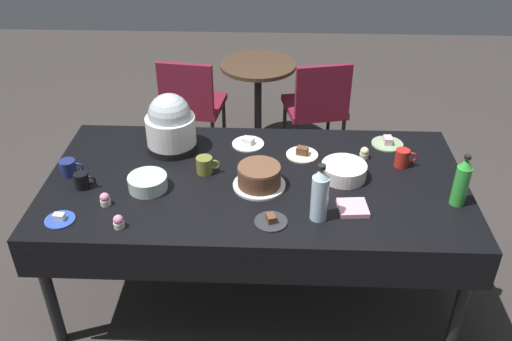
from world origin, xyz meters
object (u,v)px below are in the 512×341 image
(dessert_plate_charcoal, at_px, (271,221))
(potluck_table, at_px, (256,188))
(dessert_plate_cobalt, at_px, (60,219))
(slow_cooker, at_px, (170,125))
(cupcake_rose, at_px, (364,153))
(dessert_plate_sage, at_px, (387,143))
(coffee_mug_navy, at_px, (69,168))
(dessert_plate_cream, at_px, (302,153))
(cupcake_lemon, at_px, (119,222))
(soda_bottle_lime_soda, at_px, (462,182))
(ceramic_snack_bowl, at_px, (344,171))
(soda_bottle_water, at_px, (320,194))
(frosted_layer_cake, at_px, (259,177))
(dessert_plate_white, at_px, (248,143))
(cupcake_vanilla, at_px, (105,199))
(coffee_mug_red, at_px, (403,158))
(maroon_chair_right, at_px, (317,103))
(coffee_mug_olive, at_px, (205,165))
(round_cafe_table, at_px, (258,89))
(maroon_chair_left, at_px, (191,101))
(glass_salad_bowl, at_px, (148,182))
(coffee_mug_black, at_px, (82,180))

(dessert_plate_charcoal, bearing_deg, potluck_table, 103.01)
(dessert_plate_charcoal, height_order, dessert_plate_cobalt, dessert_plate_charcoal)
(slow_cooker, distance_m, cupcake_rose, 1.09)
(dessert_plate_sage, distance_m, coffee_mug_navy, 1.78)
(dessert_plate_cream, xyz_separation_m, cupcake_rose, (0.34, -0.01, 0.02))
(cupcake_rose, height_order, cupcake_lemon, same)
(cupcake_lemon, height_order, soda_bottle_lime_soda, soda_bottle_lime_soda)
(dessert_plate_sage, bearing_deg, ceramic_snack_bowl, -129.09)
(soda_bottle_water, bearing_deg, soda_bottle_lime_soda, 11.77)
(frosted_layer_cake, xyz_separation_m, dessert_plate_white, (-0.08, 0.42, -0.05))
(dessert_plate_charcoal, bearing_deg, cupcake_vanilla, 172.49)
(coffee_mug_navy, bearing_deg, coffee_mug_red, 5.14)
(maroon_chair_right, bearing_deg, potluck_table, -106.11)
(dessert_plate_charcoal, xyz_separation_m, dessert_plate_white, (-0.14, 0.72, 0.00))
(dessert_plate_cobalt, xyz_separation_m, coffee_mug_red, (1.70, 0.55, 0.04))
(coffee_mug_olive, height_order, round_cafe_table, coffee_mug_olive)
(slow_cooker, bearing_deg, cupcake_rose, -3.23)
(slow_cooker, xyz_separation_m, coffee_mug_olive, (0.22, -0.24, -0.11))
(frosted_layer_cake, xyz_separation_m, cupcake_lemon, (-0.64, -0.36, -0.03))
(dessert_plate_cream, relative_size, dessert_plate_sage, 0.99)
(dessert_plate_white, distance_m, cupcake_lemon, 0.96)
(cupcake_lemon, height_order, cupcake_vanilla, same)
(ceramic_snack_bowl, relative_size, maroon_chair_left, 0.28)
(frosted_layer_cake, relative_size, dessert_plate_sage, 1.50)
(glass_salad_bowl, bearing_deg, soda_bottle_water, -13.78)
(ceramic_snack_bowl, height_order, round_cafe_table, ceramic_snack_bowl)
(maroon_chair_right, bearing_deg, coffee_mug_red, -73.83)
(slow_cooker, relative_size, dessert_plate_charcoal, 2.14)
(slow_cooker, xyz_separation_m, cupcake_lemon, (-0.13, -0.72, -0.12))
(soda_bottle_lime_soda, bearing_deg, coffee_mug_red, 121.80)
(soda_bottle_lime_soda, relative_size, coffee_mug_red, 2.33)
(cupcake_lemon, bearing_deg, cupcake_vanilla, 122.77)
(dessert_plate_cobalt, xyz_separation_m, coffee_mug_black, (0.03, 0.28, 0.03))
(dessert_plate_cream, relative_size, maroon_chair_left, 0.21)
(cupcake_rose, height_order, maroon_chair_right, maroon_chair_right)
(frosted_layer_cake, height_order, dessert_plate_white, frosted_layer_cake)
(frosted_layer_cake, xyz_separation_m, soda_bottle_water, (0.29, -0.25, 0.08))
(dessert_plate_white, bearing_deg, frosted_layer_cake, -79.34)
(dessert_plate_charcoal, distance_m, dessert_plate_white, 0.73)
(cupcake_lemon, bearing_deg, dessert_plate_sage, 30.84)
(cupcake_rose, relative_size, maroon_chair_left, 0.08)
(soda_bottle_lime_soda, distance_m, coffee_mug_navy, 2.00)
(coffee_mug_navy, height_order, maroon_chair_right, maroon_chair_right)
(dessert_plate_sage, relative_size, maroon_chair_left, 0.21)
(glass_salad_bowl, relative_size, maroon_chair_left, 0.24)
(potluck_table, xyz_separation_m, coffee_mug_black, (-0.88, -0.12, 0.10))
(dessert_plate_charcoal, height_order, maroon_chair_left, maroon_chair_left)
(frosted_layer_cake, xyz_separation_m, dessert_plate_charcoal, (0.07, -0.30, -0.05))
(slow_cooker, relative_size, dessert_plate_cream, 1.87)
(potluck_table, bearing_deg, maroon_chair_left, 111.25)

